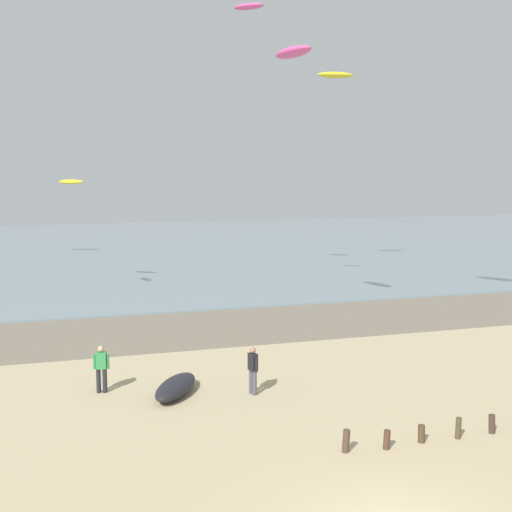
% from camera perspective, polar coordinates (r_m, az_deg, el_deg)
% --- Properties ---
extents(wet_sand_strip, '(120.00, 8.10, 0.01)m').
position_cam_1_polar(wet_sand_strip, '(33.42, -4.88, -6.29)').
color(wet_sand_strip, '#7A6D59').
rests_on(wet_sand_strip, ground).
extents(sea, '(160.00, 70.00, 0.10)m').
position_cam_1_polar(sea, '(71.58, -11.56, 0.78)').
color(sea, gray).
rests_on(sea, ground).
extents(person_nearest_camera, '(0.30, 0.55, 1.71)m').
position_cam_1_polar(person_nearest_camera, '(23.38, -0.28, -9.82)').
color(person_nearest_camera, '#4C4C56').
rests_on(person_nearest_camera, ground).
extents(person_mid_beach, '(0.56, 0.29, 1.71)m').
position_cam_1_polar(person_mid_beach, '(24.19, -13.33, -9.44)').
color(person_mid_beach, '#232328').
rests_on(person_mid_beach, ground).
extents(grounded_kite, '(2.38, 3.04, 0.58)m').
position_cam_1_polar(grounded_kite, '(23.68, -7.01, -11.24)').
color(grounded_kite, black).
rests_on(grounded_kite, ground).
extents(kite_aloft_1, '(1.55, 2.94, 0.55)m').
position_cam_1_polar(kite_aloft_1, '(32.52, 3.23, 17.31)').
color(kite_aloft_1, '#E54C99').
extents(kite_aloft_2, '(2.93, 1.22, 0.51)m').
position_cam_1_polar(kite_aloft_2, '(51.88, 6.95, 15.38)').
color(kite_aloft_2, yellow).
extents(kite_aloft_6, '(1.93, 1.82, 0.40)m').
position_cam_1_polar(kite_aloft_6, '(45.63, -15.82, 6.25)').
color(kite_aloft_6, yellow).
extents(kite_aloft_8, '(1.78, 1.66, 0.40)m').
position_cam_1_polar(kite_aloft_8, '(38.97, -0.64, 20.91)').
color(kite_aloft_8, '#E54C99').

